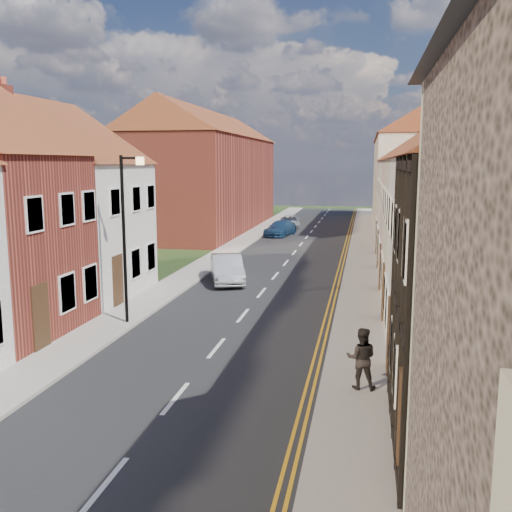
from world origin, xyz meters
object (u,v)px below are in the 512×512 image
car_mid (227,269)px  car_far (280,228)px  car_distant (290,222)px  pedestrian_right (361,358)px  lamppost (126,229)px

car_mid → car_far: car_mid is taller
car_distant → car_far: bearing=-97.2°
car_distant → pedestrian_right: size_ratio=2.40×
car_far → car_distant: bearing=102.8°
car_mid → pedestrian_right: pedestrian_right is taller
car_mid → pedestrian_right: bearing=-80.8°
lamppost → car_mid: size_ratio=1.45×
lamppost → car_mid: bearing=77.9°
car_far → pedestrian_right: size_ratio=2.61×
lamppost → car_far: lamppost is taller
car_mid → car_distant: 24.94m
car_far → car_distant: 6.27m
car_mid → car_far: 18.67m
pedestrian_right → car_mid: bearing=-62.2°
lamppost → pedestrian_right: 9.95m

